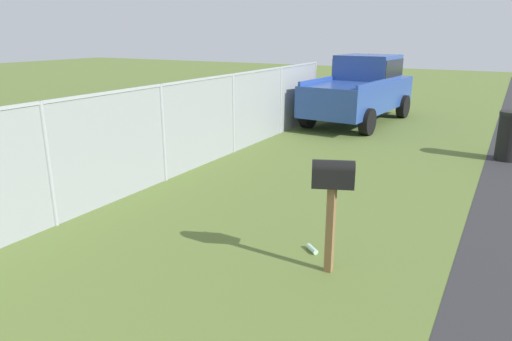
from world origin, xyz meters
TOP-DOWN VIEW (x-y plane):
  - mailbox at (6.02, -0.67)m, footprint 0.36×0.52m
  - pickup_truck at (15.81, 1.94)m, footprint 5.19×2.44m
  - trash_bin at (12.82, -2.39)m, footprint 0.57×0.57m
  - fence_section at (7.88, 3.41)m, footprint 15.27×0.07m
  - litter_bottle_midfield_a at (6.41, -0.29)m, footprint 0.20×0.21m

SIDE VIEW (x-z plane):
  - litter_bottle_midfield_a at x=6.41m, z-range 0.00..0.07m
  - trash_bin at x=12.82m, z-range 0.00..1.11m
  - fence_section at x=7.88m, z-range 0.07..1.94m
  - pickup_truck at x=15.81m, z-range 0.06..2.15m
  - mailbox at x=6.02m, z-range 0.42..1.82m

